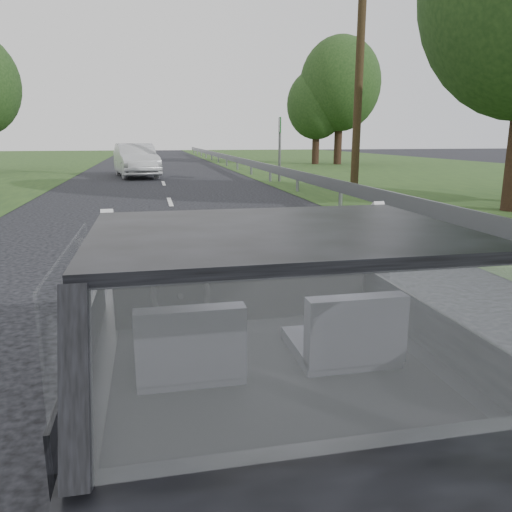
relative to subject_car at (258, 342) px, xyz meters
name	(u,v)px	position (x,y,z in m)	size (l,w,h in m)	color
ground	(258,456)	(0.00, 0.00, -0.72)	(140.00, 140.00, 0.00)	#393B43
subject_car	(258,342)	(0.00, 0.00, 0.00)	(1.80, 4.00, 1.45)	black
dashboard	(239,288)	(0.00, 0.62, 0.12)	(1.58, 0.45, 0.30)	black
driver_seat	(189,342)	(-0.40, -0.29, 0.16)	(0.50, 0.72, 0.42)	black
passenger_seat	(347,329)	(0.40, -0.29, 0.16)	(0.50, 0.72, 0.42)	black
steering_wheel	(181,295)	(-0.40, 0.33, 0.20)	(0.36, 0.36, 0.04)	black
cat	(271,252)	(0.22, 0.63, 0.36)	(0.57, 0.18, 0.26)	gray
guardrail	(337,186)	(4.30, 10.00, -0.15)	(0.05, 90.00, 0.32)	gray
other_car	(136,160)	(-1.12, 21.86, 0.04)	(1.84, 4.67, 1.54)	silver
highway_sign	(280,150)	(4.80, 17.93, 0.58)	(0.10, 1.04, 2.61)	#1B7227
utility_pole	(360,60)	(6.84, 14.81, 3.73)	(0.29, 0.29, 8.90)	#46351E
tree_2	(316,118)	(10.69, 30.75, 2.31)	(4.01, 4.01, 6.08)	#183213
tree_3	(339,103)	(12.09, 30.20, 3.30)	(5.31, 5.31, 8.05)	#183213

